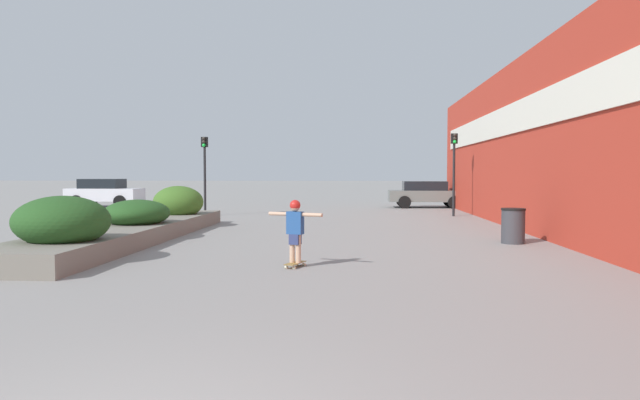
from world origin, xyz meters
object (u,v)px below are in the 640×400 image
trash_bin (513,226)px  car_center_left (588,195)px  skateboarder (295,225)px  car_center_right (427,194)px  traffic_light_right (454,160)px  traffic_light_left (205,162)px  car_leftmost (104,192)px  skateboard (295,264)px

trash_bin → car_center_left: car_center_left is taller
skateboarder → car_center_right: 21.38m
skateboarder → car_center_right: bearing=96.7°
trash_bin → traffic_light_right: size_ratio=0.26×
car_center_left → car_center_right: bearing=-101.2°
car_center_right → traffic_light_right: size_ratio=1.17×
car_center_right → traffic_light_right: 6.68m
car_center_left → traffic_light_left: 19.69m
car_leftmost → car_center_left: 26.41m
skateboard → car_center_right: bearing=96.7°
trash_bin → traffic_light_left: size_ratio=0.27×
skateboarder → car_center_right: (5.16, 20.74, -0.08)m
traffic_light_right → skateboard: bearing=-111.3°
car_center_left → car_center_right: car_center_right is taller
car_leftmost → car_center_right: bearing=92.0°
skateboarder → car_center_right: size_ratio=0.30×
traffic_light_left → traffic_light_right: bearing=2.5°
car_center_left → skateboard: bearing=-34.8°
car_leftmost → traffic_light_left: bearing=50.0°
skateboarder → car_center_left: car_center_left is taller
skateboard → traffic_light_left: traffic_light_left is taller
traffic_light_right → trash_bin: bearing=-90.4°
trash_bin → car_center_left: bearing=62.2°
skateboard → car_center_right: (5.16, 20.74, 0.72)m
traffic_light_left → car_center_right: bearing=32.9°
skateboarder → car_center_left: 23.31m
car_center_left → car_center_right: 8.30m
trash_bin → traffic_light_right: bearing=89.6°
car_leftmost → trash_bin: bearing=49.6°
trash_bin → car_center_left: size_ratio=0.21×
car_center_left → traffic_light_right: traffic_light_right is taller
traffic_light_right → car_center_right: bearing=93.6°
trash_bin → traffic_light_right: (0.08, 9.99, 2.01)m
car_center_left → traffic_light_left: (-18.88, -5.34, 1.64)m
trash_bin → car_leftmost: size_ratio=0.24×
trash_bin → car_center_right: (-0.33, 16.43, 0.31)m
car_center_right → car_center_left: bearing=78.8°
skateboarder → traffic_light_left: traffic_light_left is taller
skateboarder → car_center_right: car_center_right is taller
skateboarder → traffic_light_left: 14.97m
skateboard → traffic_light_right: 15.53m
skateboard → trash_bin: size_ratio=0.69×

